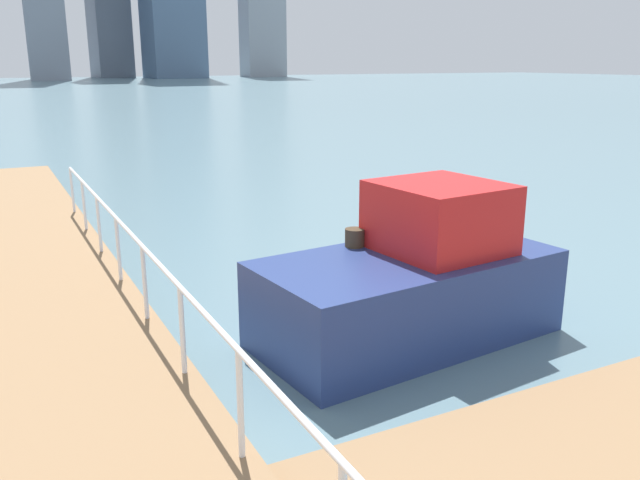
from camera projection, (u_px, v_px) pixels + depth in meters
ground_plane at (231, 233)px, 15.36m from camera, size 300.00×300.00×0.00m
dock_piling_2 at (354, 278)px, 9.86m from camera, size 0.29×0.29×1.50m
moored_boat_1 at (413, 282)px, 9.42m from camera, size 4.48×2.53×2.22m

